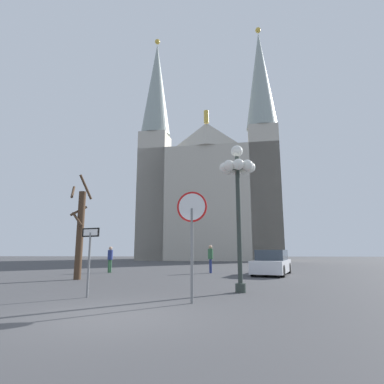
# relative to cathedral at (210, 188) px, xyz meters

# --- Properties ---
(ground_plane) EXTENTS (120.00, 120.00, 0.00)m
(ground_plane) POSITION_rel_cathedral_xyz_m (-2.29, -37.42, -10.22)
(ground_plane) COLOR #424244
(cathedral) EXTENTS (20.28, 12.72, 33.55)m
(cathedral) POSITION_rel_cathedral_xyz_m (0.00, 0.00, 0.00)
(cathedral) COLOR #BCB5A5
(cathedral) RESTS_ON ground
(stop_sign) EXTENTS (0.88, 0.19, 3.10)m
(stop_sign) POSITION_rel_cathedral_xyz_m (-0.61, -35.59, -8.00)
(stop_sign) COLOR slate
(stop_sign) RESTS_ON ground
(one_way_arrow_sign) EXTENTS (0.66, 0.31, 2.12)m
(one_way_arrow_sign) POSITION_rel_cathedral_xyz_m (-3.87, -34.72, -8.82)
(one_way_arrow_sign) COLOR slate
(one_way_arrow_sign) RESTS_ON ground
(street_lamp) EXTENTS (1.31, 1.31, 5.25)m
(street_lamp) POSITION_rel_cathedral_xyz_m (0.94, -33.32, -6.29)
(street_lamp) COLOR #2D3833
(street_lamp) RESTS_ON ground
(bare_tree) EXTENTS (1.21, 1.28, 5.19)m
(bare_tree) POSITION_rel_cathedral_xyz_m (-6.61, -29.08, -7.84)
(bare_tree) COLOR #473323
(bare_tree) RESTS_ON ground
(parked_car_near_white) EXTENTS (3.13, 4.74, 1.43)m
(parked_car_near_white) POSITION_rel_cathedral_xyz_m (3.52, -25.55, -9.55)
(parked_car_near_white) COLOR silver
(parked_car_near_white) RESTS_ON ground
(pedestrian_walking) EXTENTS (0.32, 0.32, 1.72)m
(pedestrian_walking) POSITION_rel_cathedral_xyz_m (-0.06, -24.47, -9.17)
(pedestrian_walking) COLOR navy
(pedestrian_walking) RESTS_ON ground
(pedestrian_standing) EXTENTS (0.32, 0.32, 1.63)m
(pedestrian_standing) POSITION_rel_cathedral_xyz_m (-6.47, -24.47, -9.23)
(pedestrian_standing) COLOR #33663F
(pedestrian_standing) RESTS_ON ground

